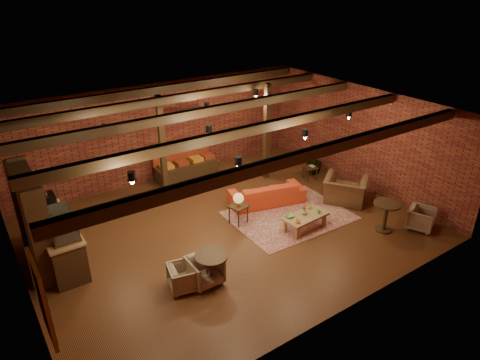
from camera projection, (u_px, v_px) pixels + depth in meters
floor at (228, 228)px, 11.63m from camera, size 10.00×10.00×0.00m
ceiling at (226, 114)px, 10.25m from camera, size 10.00×8.00×0.02m
wall_back at (161, 132)px, 13.92m from camera, size 10.00×0.02×3.20m
wall_front at (343, 249)px, 7.96m from camera, size 10.00×0.02×3.20m
wall_left at (13, 235)px, 8.40m from camera, size 0.02×8.00×3.20m
wall_right at (360, 137)px, 13.47m from camera, size 0.02×8.00×3.20m
ceiling_beams at (226, 119)px, 10.30m from camera, size 9.80×6.40×0.22m
ceiling_pipe at (195, 112)px, 11.59m from camera, size 9.60×0.12×0.12m
post_left at (162, 149)px, 12.57m from camera, size 0.16×0.16×3.20m
post_right at (267, 133)px, 13.85m from camera, size 0.16×0.16×3.20m
service_counter at (56, 232)px, 9.95m from camera, size 0.80×2.50×1.60m
plant_counter at (55, 212)px, 9.97m from camera, size 0.35×0.39×0.30m
shelving_hutch at (34, 221)px, 9.65m from camera, size 0.52×2.00×2.40m
chalkboard_menu at (43, 299)px, 6.72m from camera, size 0.08×0.96×1.46m
banquette at (186, 163)px, 14.36m from camera, size 2.10×0.70×1.00m
service_sign at (189, 113)px, 13.23m from camera, size 0.86×0.06×0.30m
ceiling_spotlights at (227, 128)px, 10.39m from camera, size 6.40×4.40×0.28m
rug at (289, 215)px, 12.22m from camera, size 3.32×2.58×0.01m
sofa at (267, 193)px, 12.78m from camera, size 2.38×1.39×0.65m
coffee_table at (305, 217)px, 11.41m from camera, size 1.29×0.70×0.68m
side_table_lamp at (238, 201)px, 11.56m from camera, size 0.52×0.52×0.92m
round_table_left at (212, 264)px, 9.30m from camera, size 0.73×0.73×0.77m
armchair_a at (184, 276)px, 9.26m from camera, size 0.71×0.74×0.65m
armchair_b at (205, 269)px, 9.42m from camera, size 0.69×0.65×0.71m
armchair_right at (346, 186)px, 12.75m from camera, size 1.35×1.45×1.07m
side_table_book at (310, 168)px, 14.23m from camera, size 0.48×0.48×0.47m
round_table_right at (386, 212)px, 11.28m from camera, size 0.71×0.71×0.83m
armchair_far at (421, 218)px, 11.47m from camera, size 0.84×0.81×0.67m
plant_tall at (316, 132)px, 14.23m from camera, size 1.80×1.80×2.96m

